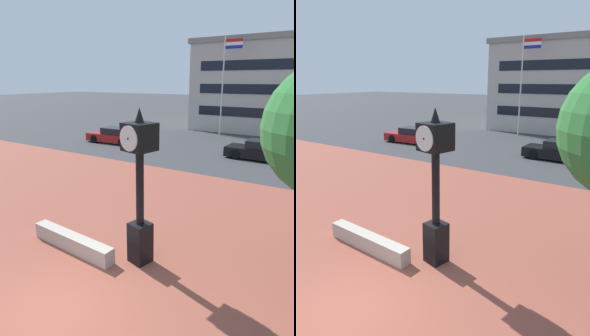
% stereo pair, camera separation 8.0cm
% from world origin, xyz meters
% --- Properties ---
extents(ground_plane, '(200.00, 200.00, 0.00)m').
position_xyz_m(ground_plane, '(0.00, 0.00, 0.00)').
color(ground_plane, '#38383A').
extents(plaza_brick_paving, '(44.00, 15.79, 0.01)m').
position_xyz_m(plaza_brick_paving, '(0.00, 3.89, 0.00)').
color(plaza_brick_paving, brown).
rests_on(plaza_brick_paving, ground).
extents(planter_wall, '(3.22, 0.60, 0.50)m').
position_xyz_m(planter_wall, '(-1.72, 2.16, 0.25)').
color(planter_wall, '#ADA393').
rests_on(planter_wall, ground).
extents(street_clock, '(0.88, 0.92, 4.42)m').
position_xyz_m(street_clock, '(0.41, 2.78, 2.31)').
color(street_clock, black).
rests_on(street_clock, ground).
extents(car_street_near, '(4.63, 2.14, 1.28)m').
position_xyz_m(car_street_near, '(-11.53, 16.43, 0.57)').
color(car_street_near, maroon).
rests_on(car_street_near, ground).
extents(car_street_mid, '(4.33, 1.92, 1.28)m').
position_xyz_m(car_street_mid, '(0.20, 17.09, 0.57)').
color(car_street_mid, black).
rests_on(car_street_mid, ground).
extents(flagpole_primary, '(1.64, 0.14, 8.82)m').
position_xyz_m(flagpole_primary, '(-5.26, 24.64, 5.14)').
color(flagpole_primary, silver).
rests_on(flagpole_primary, ground).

